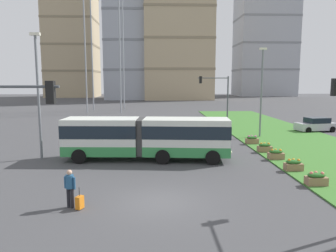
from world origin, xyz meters
The scene contains 20 objects.
ground_plane centered at (0.00, 0.00, 0.00)m, with size 260.00×260.00×0.00m, color #424244.
grass_median centered at (12.90, 10.00, 0.04)m, with size 10.00×70.00×0.08m, color #3D752D.
articulated_bus centered at (-0.79, 8.28, 1.65)m, with size 11.98×3.55×3.00m.
car_silver_hatch centered at (17.93, 20.79, 0.75)m, with size 4.64×2.59×1.58m.
car_navy_sedan centered at (-6.04, 20.28, 0.75)m, with size 4.60×2.49×1.58m.
pedestrian_crossing centered at (-3.95, -0.47, 1.00)m, with size 0.55×0.36×1.74m.
rolling_suitcase centered at (-3.50, -0.67, 0.31)m, with size 0.36×0.42×0.97m.
flower_planter_0 centered at (8.50, 2.00, 0.43)m, with size 1.10×0.56×0.74m.
flower_planter_1 centered at (8.50, 4.87, 0.43)m, with size 1.10×0.56×0.74m.
flower_planter_2 centered at (8.50, 7.83, 0.43)m, with size 1.10×0.56×0.74m.
flower_planter_3 centered at (8.50, 10.23, 0.43)m, with size 1.10×0.56×0.74m.
flower_planter_4 centered at (8.50, 13.61, 0.43)m, with size 1.10×0.56×0.74m.
traffic_light_far_right centered at (6.99, 22.00, 4.22)m, with size 3.53×0.28×6.19m.
streetlight_left centered at (-8.50, 8.93, 4.93)m, with size 0.70×0.28×8.98m.
streetlight_median centered at (10.40, 17.29, 4.88)m, with size 0.70×0.28×8.87m.
apartment_tower_west centered at (-30.00, 104.40, 26.69)m, with size 17.50×15.04×53.34m.
apartment_tower_westcentre centered at (-7.03, 90.30, 21.83)m, with size 17.31×16.63×43.62m.
apartment_tower_centre centered at (6.96, 88.35, 26.81)m, with size 20.91×16.87×53.58m.
apartment_tower_eastcentre centered at (42.36, 111.90, 24.27)m, with size 21.68×16.41×48.50m.
transmission_pylon centered at (-9.35, 46.12, 19.94)m, with size 9.00×6.24×36.96m.
Camera 1 is at (-0.11, -14.35, 5.61)m, focal length 34.27 mm.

